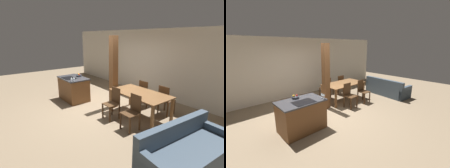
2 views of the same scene
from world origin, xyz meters
TOP-DOWN VIEW (x-y plane):
  - ground_plane at (0.00, 0.00)m, footprint 16.00×16.00m
  - wall_back at (0.00, 2.66)m, footprint 11.20×0.08m
  - kitchen_island at (-1.23, -0.26)m, footprint 1.26×0.80m
  - fruit_bowl at (-1.25, 0.01)m, footprint 0.21×0.21m
  - wine_glass_near at (-0.67, -0.58)m, footprint 0.07×0.07m
  - wine_glass_middle at (-0.67, -0.49)m, footprint 0.07×0.07m
  - dining_table at (1.37, 0.67)m, footprint 1.83×0.99m
  - dining_chair_near_left at (0.96, -0.05)m, footprint 0.40×0.40m
  - dining_chair_near_right at (1.79, -0.05)m, footprint 0.40×0.40m
  - dining_chair_far_left at (0.96, 1.39)m, footprint 0.40×0.40m
  - dining_chair_far_right at (1.79, 1.39)m, footprint 0.40×0.40m
  - couch at (3.45, -0.25)m, footprint 1.02×2.08m
  - timber_post at (0.28, 0.52)m, footprint 0.22×0.22m

SIDE VIEW (x-z plane):
  - ground_plane at x=0.00m, z-range 0.00..0.00m
  - couch at x=3.45m, z-range -0.12..0.69m
  - kitchen_island at x=-1.23m, z-range 0.00..0.90m
  - dining_chair_near_left at x=0.96m, z-range 0.03..0.97m
  - dining_chair_near_right at x=1.79m, z-range 0.03..0.97m
  - dining_chair_far_left at x=0.96m, z-range 0.03..0.97m
  - dining_chair_far_right at x=1.79m, z-range 0.03..0.97m
  - dining_table at x=1.37m, z-range 0.29..1.05m
  - fruit_bowl at x=-1.25m, z-range 0.88..0.99m
  - wine_glass_near at x=-0.67m, z-range 0.93..1.08m
  - wine_glass_middle at x=-0.67m, z-range 0.93..1.08m
  - timber_post at x=0.28m, z-range 0.00..2.44m
  - wall_back at x=0.00m, z-range 0.00..2.70m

